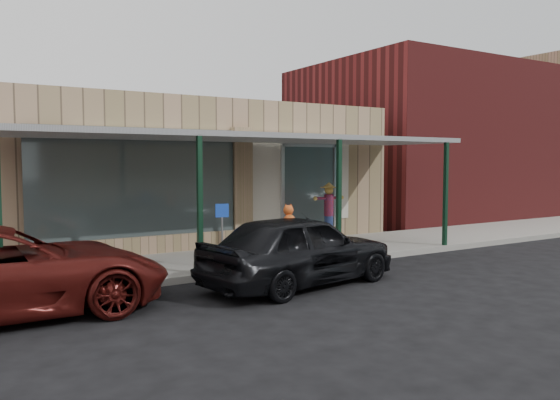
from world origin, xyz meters
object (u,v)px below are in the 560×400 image
handicap_sign (222,227)px  barrel_scarecrow (329,223)px  barrel_pumpkin (76,267)px  parked_sedan (300,249)px

handicap_sign → barrel_scarecrow: bearing=35.2°
barrel_pumpkin → barrel_scarecrow: bearing=10.1°
barrel_pumpkin → handicap_sign: size_ratio=0.47×
barrel_scarecrow → barrel_pumpkin: barrel_scarecrow is taller
barrel_scarecrow → barrel_pumpkin: bearing=-179.3°
handicap_sign → parked_sedan: 1.97m
barrel_pumpkin → handicap_sign: (2.95, -0.47, 0.67)m
handicap_sign → barrel_pumpkin: bearing=-176.4°
barrel_scarecrow → handicap_sign: 4.51m
parked_sedan → barrel_scarecrow: bearing=-53.9°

